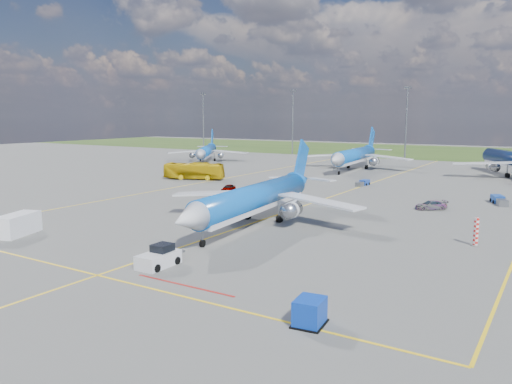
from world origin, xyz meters
The scene contains 17 objects.
ground centered at (0.00, 0.00, 0.00)m, with size 400.00×400.00×0.00m, color #535351.
grass_strip centered at (0.00, 150.00, 0.00)m, with size 400.00×80.00×0.01m, color #2D4719.
taxiway_lines centered at (0.17, 27.70, 0.01)m, with size 60.25×160.00×0.02m.
floodlight_masts centered at (10.00, 110.00, 12.56)m, with size 202.20×0.50×22.70m.
warning_post centered at (26.00, 8.00, 1.50)m, with size 0.50×0.50×3.00m, color red.
bg_jet_nw centered at (-58.07, 70.60, 0.00)m, with size 26.29×34.50×9.04m, color blue, non-canonical shape.
bg_jet_nnw centered at (-12.60, 73.45, 0.00)m, with size 29.80×39.11×10.24m, color blue, non-canonical shape.
main_airliner centered at (0.62, 4.57, 0.00)m, with size 28.47×37.37×9.79m, color blue, non-canonical shape.
pushback_tug centered at (2.66, -15.14, 0.80)m, with size 2.29×5.84×1.97m.
uld_container centered at (20.01, -19.54, 0.88)m, with size 1.76×2.20×1.76m, color #0C37AE.
service_van centered at (-19.55, -14.80, 1.21)m, with size 2.43×5.52×2.43m, color white.
apron_bus centered at (-34.70, 35.87, 1.82)m, with size 3.06×13.07×3.64m, color gold.
service_car_a centered at (-18.03, 25.11, 0.67)m, with size 1.58×3.93×1.34m, color #999999.
service_car_b centered at (-4.73, 24.70, 0.62)m, with size 2.05×4.45×1.24m, color #999999.
service_car_c centered at (17.12, 26.74, 0.67)m, with size 1.87×4.59×1.33m, color #999999.
baggage_tug_w centered at (25.04, 37.34, 0.56)m, with size 3.17×5.51×1.20m.
baggage_tug_c centered at (-0.31, 46.02, 0.48)m, with size 1.46×4.63×1.03m.
Camera 1 is at (33.56, -47.79, 13.60)m, focal length 35.00 mm.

